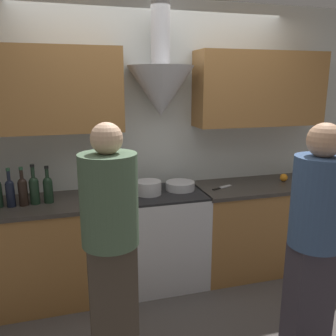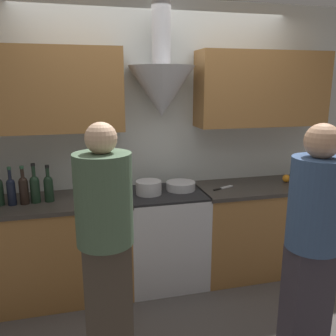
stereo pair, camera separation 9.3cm
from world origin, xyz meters
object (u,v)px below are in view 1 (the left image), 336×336
Objects in this scene: wine_bottle_8 at (48,188)px; wine_bottle_6 at (23,190)px; orange_fruit at (284,177)px; person_foreground_right at (315,234)px; stove_range at (165,237)px; wine_bottle_5 at (10,191)px; mixing_bowl at (180,186)px; wine_bottle_7 at (34,189)px; stock_pot at (149,188)px; person_foreground_left at (111,247)px.

wine_bottle_6 is at bearing -173.56° from wine_bottle_8.
orange_fruit is at bearing 1.02° from wine_bottle_8.
person_foreground_right is at bearing -114.98° from orange_fruit.
stove_range is 2.78× the size of wine_bottle_5.
stove_range is 0.50m from mixing_bowl.
wine_bottle_7 is 1.45× the size of stock_pot.
wine_bottle_5 is 1.18× the size of mixing_bowl.
person_foreground_left is (0.58, -1.00, -0.10)m from wine_bottle_6.
person_foreground_right is at bearing -53.99° from stock_pot.
wine_bottle_5 and wine_bottle_6 have the same top height.
wine_bottle_8 is (0.29, 0.02, -0.00)m from wine_bottle_5.
person_foreground_right is at bearing -32.91° from wine_bottle_7.
orange_fruit is at bearing 1.85° from stock_pot.
wine_bottle_8 is 0.85m from stock_pot.
person_foreground_right reaches higher than stove_range.
mixing_bowl is (1.36, 0.07, -0.09)m from wine_bottle_6.
wine_bottle_8 is at bearing -179.32° from stove_range.
wine_bottle_6 is 2.46m from orange_fruit.
wine_bottle_8 reaches higher than orange_fruit.
wine_bottle_5 is 0.19× the size of person_foreground_left.
stock_pot reaches higher than stove_range.
person_foreground_left reaches higher than orange_fruit.
orange_fruit is (1.26, 0.03, 0.48)m from stove_range.
person_foreground_right is at bearing -59.74° from stove_range.
stove_range is 2.84× the size of wine_bottle_8.
wine_bottle_7 is 0.21× the size of person_foreground_right.
person_foreground_left is at bearing -125.89° from mixing_bowl.
wine_bottle_8 is at bearing 2.39° from wine_bottle_7.
stove_range is at bearing 6.34° from stock_pot.
stove_range is at bearing -178.71° from orange_fruit.
mixing_bowl is 3.52× the size of orange_fruit.
stock_pot is (1.04, 0.02, -0.07)m from wine_bottle_6.
person_foreground_right is (1.31, -0.15, -0.01)m from person_foreground_left.
wine_bottle_6 is 0.19m from wine_bottle_8.
wine_bottle_7 is 4.35× the size of orange_fruit.
mixing_bowl is at bearing 113.61° from person_foreground_right.
wine_bottle_6 reaches higher than stove_range.
stove_range is at bearing 1.60° from wine_bottle_5.
wine_bottle_5 is (-1.29, -0.04, 0.57)m from stove_range.
mixing_bowl is at bearing 179.57° from orange_fruit.
wine_bottle_7 is 1.07× the size of wine_bottle_8.
person_foreground_left is at bearing -55.80° from wine_bottle_5.
mixing_bowl is 1.10m from orange_fruit.
mixing_bowl is (0.16, 0.04, 0.48)m from stove_range.
wine_bottle_7 reaches higher than stock_pot.
person_foreground_left is (0.39, -1.02, -0.10)m from wine_bottle_8.
wine_bottle_7 is at bearing 179.94° from stock_pot.
person_foreground_left is (0.50, -1.02, -0.11)m from wine_bottle_7.
wine_bottle_6 is at bearing 1.48° from wine_bottle_5.
wine_bottle_8 reaches higher than stock_pot.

